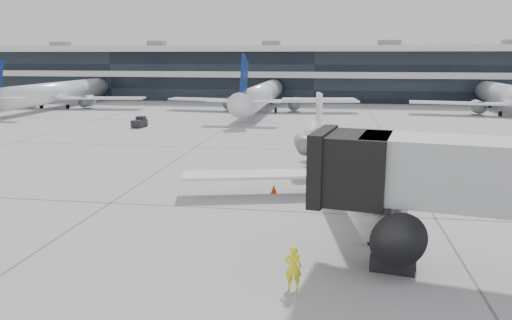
# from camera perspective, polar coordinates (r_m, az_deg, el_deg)

# --- Properties ---
(ground) EXTENTS (220.00, 220.00, 0.00)m
(ground) POSITION_cam_1_polar(r_m,az_deg,el_deg) (30.59, 1.03, -5.78)
(ground) COLOR #979699
(ground) RESTS_ON ground
(terminal) EXTENTS (170.00, 22.00, 10.00)m
(terminal) POSITION_cam_1_polar(r_m,az_deg,el_deg) (111.03, 6.90, 9.59)
(terminal) COLOR black
(terminal) RESTS_ON ground
(bg_jet_left) EXTENTS (32.00, 40.00, 9.60)m
(bg_jet_left) POSITION_cam_1_polar(r_m,az_deg,el_deg) (97.56, -21.42, 5.61)
(bg_jet_left) COLOR white
(bg_jet_left) RESTS_ON ground
(bg_jet_center) EXTENTS (32.00, 40.00, 9.60)m
(bg_jet_center) POSITION_cam_1_polar(r_m,az_deg,el_deg) (85.23, 0.74, 5.63)
(bg_jet_center) COLOR white
(bg_jet_center) RESTS_ON ground
(regional_jet) EXTENTS (21.14, 26.37, 6.10)m
(regional_jet) POSITION_cam_1_polar(r_m,az_deg,el_deg) (33.82, 9.49, -0.56)
(regional_jet) COLOR white
(regional_jet) RESTS_ON ground
(ramp_worker) EXTENTS (0.71, 0.50, 1.87)m
(ramp_worker) POSITION_cam_1_polar(r_m,az_deg,el_deg) (20.54, 4.27, -12.13)
(ramp_worker) COLOR #FFF51A
(ramp_worker) RESTS_ON ground
(traffic_cone) EXTENTS (0.54, 0.54, 0.61)m
(traffic_cone) POSITION_cam_1_polar(r_m,az_deg,el_deg) (34.31, 2.05, -3.32)
(traffic_cone) COLOR red
(traffic_cone) RESTS_ON ground
(far_tug) EXTENTS (1.59, 2.36, 1.40)m
(far_tug) POSITION_cam_1_polar(r_m,az_deg,el_deg) (67.40, -13.16, 4.20)
(far_tug) COLOR black
(far_tug) RESTS_ON ground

